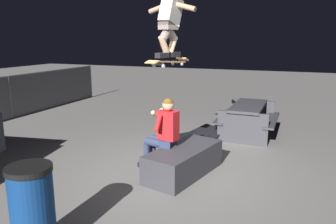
{
  "coord_description": "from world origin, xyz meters",
  "views": [
    {
      "loc": [
        -5.03,
        -1.85,
        2.28
      ],
      "look_at": [
        0.03,
        0.16,
        1.07
      ],
      "focal_mm": 35.36,
      "sensor_mm": 36.0,
      "label": 1
    }
  ],
  "objects_px": {
    "picnic_table_back": "(248,115)",
    "person_sitting_on_ledge": "(163,131)",
    "skater_airborne": "(170,19)",
    "skateboard": "(168,62)",
    "kicker_ramp": "(198,138)",
    "trash_bin": "(33,210)",
    "ledge_box_main": "(184,161)"
  },
  "relations": [
    {
      "from": "ledge_box_main",
      "to": "picnic_table_back",
      "type": "distance_m",
      "value": 2.91
    },
    {
      "from": "skater_airborne",
      "to": "picnic_table_back",
      "type": "height_order",
      "value": "skater_airborne"
    },
    {
      "from": "skater_airborne",
      "to": "kicker_ramp",
      "type": "distance_m",
      "value": 3.18
    },
    {
      "from": "picnic_table_back",
      "to": "skater_airborne",
      "type": "bearing_deg",
      "value": 161.05
    },
    {
      "from": "skateboard",
      "to": "picnic_table_back",
      "type": "height_order",
      "value": "skateboard"
    },
    {
      "from": "ledge_box_main",
      "to": "skateboard",
      "type": "relative_size",
      "value": 1.52
    },
    {
      "from": "person_sitting_on_ledge",
      "to": "trash_bin",
      "type": "relative_size",
      "value": 1.3
    },
    {
      "from": "kicker_ramp",
      "to": "skateboard",
      "type": "bearing_deg",
      "value": -178.91
    },
    {
      "from": "skateboard",
      "to": "kicker_ramp",
      "type": "xyz_separation_m",
      "value": [
        1.95,
        0.04,
        -1.86
      ]
    },
    {
      "from": "kicker_ramp",
      "to": "trash_bin",
      "type": "xyz_separation_m",
      "value": [
        -4.6,
        0.46,
        0.45
      ]
    },
    {
      "from": "skateboard",
      "to": "skater_airborne",
      "type": "relative_size",
      "value": 0.93
    },
    {
      "from": "person_sitting_on_ledge",
      "to": "kicker_ramp",
      "type": "height_order",
      "value": "person_sitting_on_ledge"
    },
    {
      "from": "skateboard",
      "to": "picnic_table_back",
      "type": "xyz_separation_m",
      "value": [
        2.8,
        -0.95,
        -1.42
      ]
    },
    {
      "from": "ledge_box_main",
      "to": "skateboard",
      "type": "distance_m",
      "value": 1.7
    },
    {
      "from": "ledge_box_main",
      "to": "skater_airborne",
      "type": "height_order",
      "value": "skater_airborne"
    },
    {
      "from": "person_sitting_on_ledge",
      "to": "skater_airborne",
      "type": "xyz_separation_m",
      "value": [
        0.06,
        -0.11,
        1.88
      ]
    },
    {
      "from": "person_sitting_on_ledge",
      "to": "picnic_table_back",
      "type": "distance_m",
      "value": 3.0
    },
    {
      "from": "skateboard",
      "to": "kicker_ramp",
      "type": "bearing_deg",
      "value": 1.09
    },
    {
      "from": "kicker_ramp",
      "to": "picnic_table_back",
      "type": "bearing_deg",
      "value": -49.4
    },
    {
      "from": "picnic_table_back",
      "to": "person_sitting_on_ledge",
      "type": "bearing_deg",
      "value": 159.44
    },
    {
      "from": "skater_airborne",
      "to": "kicker_ramp",
      "type": "xyz_separation_m",
      "value": [
        1.89,
        0.05,
        -2.55
      ]
    },
    {
      "from": "kicker_ramp",
      "to": "trash_bin",
      "type": "height_order",
      "value": "trash_bin"
    },
    {
      "from": "person_sitting_on_ledge",
      "to": "trash_bin",
      "type": "height_order",
      "value": "person_sitting_on_ledge"
    },
    {
      "from": "kicker_ramp",
      "to": "person_sitting_on_ledge",
      "type": "bearing_deg",
      "value": 178.24
    },
    {
      "from": "ledge_box_main",
      "to": "trash_bin",
      "type": "xyz_separation_m",
      "value": [
        -2.63,
        0.8,
        0.27
      ]
    },
    {
      "from": "person_sitting_on_ledge",
      "to": "skater_airborne",
      "type": "relative_size",
      "value": 1.17
    },
    {
      "from": "skater_airborne",
      "to": "picnic_table_back",
      "type": "distance_m",
      "value": 3.58
    },
    {
      "from": "ledge_box_main",
      "to": "kicker_ramp",
      "type": "bearing_deg",
      "value": 9.65
    },
    {
      "from": "skater_airborne",
      "to": "trash_bin",
      "type": "distance_m",
      "value": 3.46
    },
    {
      "from": "skateboard",
      "to": "ledge_box_main",
      "type": "bearing_deg",
      "value": -94.74
    },
    {
      "from": "skateboard",
      "to": "trash_bin",
      "type": "bearing_deg",
      "value": 169.32
    },
    {
      "from": "kicker_ramp",
      "to": "picnic_table_back",
      "type": "xyz_separation_m",
      "value": [
        0.85,
        -0.99,
        0.45
      ]
    }
  ]
}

